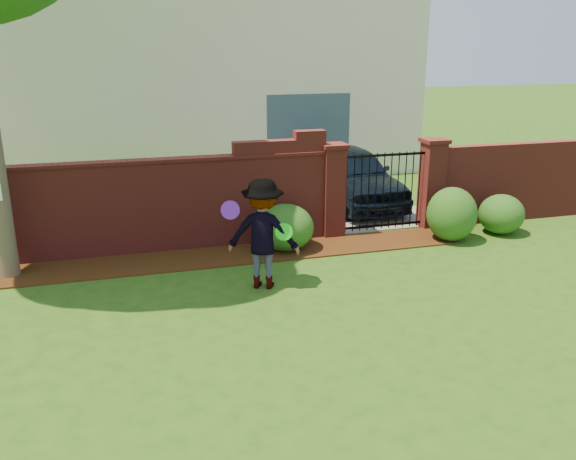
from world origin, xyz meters
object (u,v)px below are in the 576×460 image
object	(u,v)px
man	(262,234)
frisbee_purple	(230,210)
car	(354,177)
frisbee_green	(284,232)

from	to	relation	value
man	frisbee_purple	xyz separation A→B (m)	(-0.49, 0.03, 0.43)
frisbee_purple	car	bearing A→B (deg)	48.56
car	frisbee_green	bearing A→B (deg)	-125.54
car	frisbee_green	xyz separation A→B (m)	(-2.98, -4.52, 0.28)
car	frisbee_purple	xyz separation A→B (m)	(-3.76, -4.26, 0.62)
man	frisbee_purple	distance (m)	0.66
frisbee_green	man	bearing A→B (deg)	141.29
car	frisbee_green	distance (m)	5.42
man	frisbee_purple	world-z (taller)	man
frisbee_purple	frisbee_green	size ratio (longest dim) A/B	1.06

